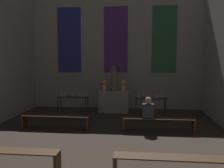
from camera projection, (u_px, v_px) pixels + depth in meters
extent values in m
cube|color=#B2AD9E|center=(116.00, 51.00, 11.50)|extent=(8.01, 0.12, 5.30)
cube|color=navy|center=(69.00, 40.00, 11.59)|extent=(1.09, 0.03, 2.97)
cube|color=#60337F|center=(116.00, 40.00, 11.36)|extent=(1.09, 0.03, 2.97)
cube|color=#33723F|center=(164.00, 39.00, 11.14)|extent=(1.09, 0.03, 2.97)
cube|color=#ADA38E|center=(114.00, 102.00, 10.79)|extent=(1.28, 0.57, 0.93)
cylinder|color=gray|center=(114.00, 80.00, 10.70)|extent=(0.28, 0.28, 0.92)
sphere|color=gray|center=(114.00, 68.00, 10.64)|extent=(0.20, 0.20, 0.20)
cylinder|color=beige|center=(104.00, 88.00, 10.77)|extent=(0.17, 0.17, 0.27)
sphere|color=gold|center=(104.00, 83.00, 10.75)|extent=(0.26, 0.26, 0.26)
cylinder|color=beige|center=(124.00, 88.00, 10.69)|extent=(0.17, 0.17, 0.27)
sphere|color=gold|center=(124.00, 83.00, 10.66)|extent=(0.26, 0.26, 0.26)
cube|color=#332D28|center=(73.00, 97.00, 9.78)|extent=(1.17, 0.45, 0.02)
cylinder|color=#332D28|center=(58.00, 108.00, 9.69)|extent=(0.04, 0.04, 0.82)
cylinder|color=#332D28|center=(86.00, 109.00, 9.57)|extent=(0.04, 0.04, 0.82)
cylinder|color=#332D28|center=(61.00, 106.00, 10.07)|extent=(0.04, 0.04, 0.82)
cylinder|color=#332D28|center=(88.00, 107.00, 9.96)|extent=(0.04, 0.04, 0.82)
cylinder|color=silver|center=(73.00, 95.00, 9.85)|extent=(0.02, 0.02, 0.14)
sphere|color=#F9CC4C|center=(73.00, 93.00, 9.84)|extent=(0.02, 0.02, 0.02)
cylinder|color=silver|center=(65.00, 96.00, 9.66)|extent=(0.02, 0.02, 0.13)
sphere|color=#F9CC4C|center=(65.00, 94.00, 9.65)|extent=(0.02, 0.02, 0.02)
cylinder|color=silver|center=(61.00, 95.00, 9.69)|extent=(0.02, 0.02, 0.17)
sphere|color=#F9CC4C|center=(61.00, 92.00, 9.68)|extent=(0.02, 0.02, 0.02)
cylinder|color=silver|center=(74.00, 95.00, 9.73)|extent=(0.02, 0.02, 0.15)
sphere|color=#F9CC4C|center=(74.00, 93.00, 9.72)|extent=(0.02, 0.02, 0.02)
cylinder|color=silver|center=(82.00, 96.00, 9.70)|extent=(0.02, 0.02, 0.09)
sphere|color=#F9CC4C|center=(82.00, 94.00, 9.70)|extent=(0.02, 0.02, 0.02)
cylinder|color=silver|center=(74.00, 94.00, 9.85)|extent=(0.02, 0.02, 0.16)
sphere|color=#F9CC4C|center=(74.00, 92.00, 9.84)|extent=(0.02, 0.02, 0.02)
cylinder|color=silver|center=(63.00, 95.00, 9.72)|extent=(0.02, 0.02, 0.12)
sphere|color=#F9CC4C|center=(63.00, 94.00, 9.72)|extent=(0.02, 0.02, 0.02)
cylinder|color=silver|center=(86.00, 95.00, 9.83)|extent=(0.02, 0.02, 0.11)
sphere|color=#F9CC4C|center=(86.00, 93.00, 9.82)|extent=(0.02, 0.02, 0.02)
cylinder|color=silver|center=(79.00, 95.00, 9.80)|extent=(0.02, 0.02, 0.15)
sphere|color=#F9CC4C|center=(79.00, 92.00, 9.79)|extent=(0.02, 0.02, 0.02)
cylinder|color=silver|center=(87.00, 94.00, 9.88)|extent=(0.02, 0.02, 0.15)
sphere|color=#F9CC4C|center=(87.00, 92.00, 9.87)|extent=(0.02, 0.02, 0.02)
cylinder|color=silver|center=(79.00, 94.00, 9.86)|extent=(0.02, 0.02, 0.16)
sphere|color=#F9CC4C|center=(79.00, 92.00, 9.85)|extent=(0.02, 0.02, 0.02)
cylinder|color=silver|center=(81.00, 95.00, 9.71)|extent=(0.02, 0.02, 0.14)
sphere|color=#F9CC4C|center=(81.00, 93.00, 9.70)|extent=(0.02, 0.02, 0.02)
cylinder|color=silver|center=(61.00, 94.00, 9.96)|extent=(0.02, 0.02, 0.13)
sphere|color=#F9CC4C|center=(61.00, 92.00, 9.96)|extent=(0.02, 0.02, 0.02)
cylinder|color=silver|center=(62.00, 95.00, 9.76)|extent=(0.02, 0.02, 0.14)
sphere|color=#F9CC4C|center=(62.00, 93.00, 9.75)|extent=(0.02, 0.02, 0.02)
cylinder|color=silver|center=(84.00, 95.00, 9.83)|extent=(0.02, 0.02, 0.15)
sphere|color=#F9CC4C|center=(84.00, 92.00, 9.83)|extent=(0.02, 0.02, 0.02)
cylinder|color=silver|center=(64.00, 95.00, 9.74)|extent=(0.02, 0.02, 0.18)
sphere|color=#F9CC4C|center=(64.00, 92.00, 9.73)|extent=(0.02, 0.02, 0.02)
cube|color=#332D28|center=(150.00, 98.00, 9.46)|extent=(1.17, 0.45, 0.02)
cylinder|color=#332D28|center=(136.00, 110.00, 9.37)|extent=(0.04, 0.04, 0.82)
cylinder|color=#332D28|center=(166.00, 111.00, 9.25)|extent=(0.04, 0.04, 0.82)
cylinder|color=#332D28|center=(136.00, 108.00, 9.76)|extent=(0.04, 0.04, 0.82)
cylinder|color=#332D28|center=(165.00, 108.00, 9.64)|extent=(0.04, 0.04, 0.82)
cylinder|color=silver|center=(146.00, 97.00, 9.34)|extent=(0.02, 0.02, 0.12)
sphere|color=#F9CC4C|center=(146.00, 95.00, 9.33)|extent=(0.02, 0.02, 0.02)
cylinder|color=silver|center=(139.00, 96.00, 9.42)|extent=(0.02, 0.02, 0.17)
sphere|color=#F9CC4C|center=(139.00, 93.00, 9.41)|extent=(0.02, 0.02, 0.02)
cylinder|color=silver|center=(157.00, 97.00, 9.46)|extent=(0.02, 0.02, 0.10)
sphere|color=#F9CC4C|center=(158.00, 95.00, 9.45)|extent=(0.02, 0.02, 0.02)
cylinder|color=silver|center=(139.00, 96.00, 9.50)|extent=(0.02, 0.02, 0.12)
sphere|color=#F9CC4C|center=(139.00, 94.00, 9.49)|extent=(0.02, 0.02, 0.02)
cylinder|color=silver|center=(148.00, 96.00, 9.64)|extent=(0.02, 0.02, 0.10)
sphere|color=#F9CC4C|center=(148.00, 94.00, 9.64)|extent=(0.02, 0.02, 0.02)
cylinder|color=silver|center=(144.00, 95.00, 9.55)|extent=(0.02, 0.02, 0.18)
sphere|color=#F9CC4C|center=(144.00, 93.00, 9.54)|extent=(0.02, 0.02, 0.02)
cylinder|color=silver|center=(155.00, 97.00, 9.26)|extent=(0.02, 0.02, 0.16)
sphere|color=#F9CC4C|center=(155.00, 94.00, 9.25)|extent=(0.02, 0.02, 0.02)
cylinder|color=silver|center=(148.00, 96.00, 9.54)|extent=(0.02, 0.02, 0.13)
sphere|color=#F9CC4C|center=(148.00, 94.00, 9.53)|extent=(0.02, 0.02, 0.02)
cylinder|color=silver|center=(151.00, 97.00, 9.41)|extent=(0.02, 0.02, 0.11)
sphere|color=#F9CC4C|center=(151.00, 95.00, 9.41)|extent=(0.02, 0.02, 0.02)
cylinder|color=silver|center=(139.00, 96.00, 9.40)|extent=(0.02, 0.02, 0.15)
sphere|color=#F9CC4C|center=(139.00, 94.00, 9.39)|extent=(0.02, 0.02, 0.02)
cylinder|color=silver|center=(150.00, 97.00, 9.39)|extent=(0.02, 0.02, 0.10)
sphere|color=#F9CC4C|center=(150.00, 95.00, 9.39)|extent=(0.02, 0.02, 0.02)
cylinder|color=silver|center=(160.00, 97.00, 9.28)|extent=(0.02, 0.02, 0.12)
sphere|color=#F9CC4C|center=(160.00, 95.00, 9.27)|extent=(0.02, 0.02, 0.02)
cylinder|color=silver|center=(158.00, 97.00, 9.39)|extent=(0.02, 0.02, 0.12)
sphere|color=#F9CC4C|center=(158.00, 95.00, 9.38)|extent=(0.02, 0.02, 0.02)
cylinder|color=silver|center=(162.00, 96.00, 9.43)|extent=(0.02, 0.02, 0.15)
sphere|color=#F9CC4C|center=(162.00, 94.00, 9.42)|extent=(0.02, 0.02, 0.02)
cylinder|color=silver|center=(157.00, 97.00, 9.34)|extent=(0.02, 0.02, 0.13)
sphere|color=#F9CC4C|center=(157.00, 95.00, 9.33)|extent=(0.02, 0.02, 0.02)
cylinder|color=silver|center=(140.00, 97.00, 9.43)|extent=(0.02, 0.02, 0.10)
sphere|color=#F9CC4C|center=(140.00, 95.00, 9.42)|extent=(0.02, 0.02, 0.02)
cube|color=#4C331E|center=(6.00, 151.00, 5.20)|extent=(2.26, 0.36, 0.03)
cube|color=#4C331E|center=(57.00, 163.00, 5.10)|extent=(0.06, 0.32, 0.42)
cube|color=#4C331E|center=(171.00, 157.00, 4.84)|extent=(2.26, 0.36, 0.03)
cube|color=#4C331E|center=(115.00, 166.00, 4.98)|extent=(0.06, 0.32, 0.42)
cube|color=#4C331E|center=(56.00, 116.00, 8.32)|extent=(2.26, 0.36, 0.03)
cube|color=#4C331E|center=(24.00, 121.00, 8.45)|extent=(0.06, 0.32, 0.42)
cube|color=#4C331E|center=(88.00, 123.00, 8.22)|extent=(0.06, 0.32, 0.42)
cube|color=#4C331E|center=(158.00, 118.00, 7.96)|extent=(2.26, 0.36, 0.03)
cube|color=#4C331E|center=(124.00, 124.00, 8.10)|extent=(0.06, 0.32, 0.42)
cube|color=#4C331E|center=(194.00, 126.00, 7.87)|extent=(0.06, 0.32, 0.42)
cube|color=#383D47|center=(148.00, 111.00, 7.97)|extent=(0.36, 0.24, 0.45)
sphere|color=tan|center=(148.00, 100.00, 7.94)|extent=(0.22, 0.22, 0.22)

